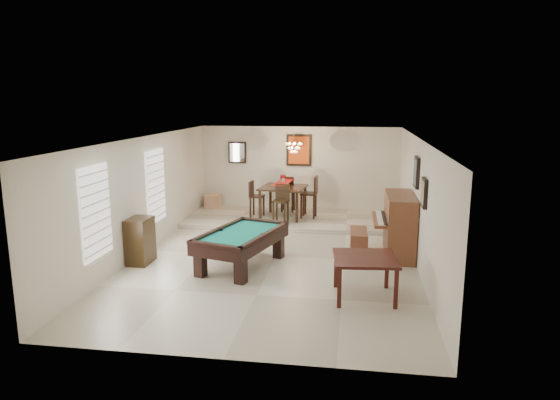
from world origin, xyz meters
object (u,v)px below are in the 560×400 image
(dining_chair_north, at_px, (288,194))
(piano_bench, at_px, (359,242))
(dining_chair_west, at_px, (257,199))
(dining_table, at_px, (283,200))
(apothecary_chest, at_px, (140,241))
(square_table, at_px, (364,277))
(flower_vase, at_px, (283,178))
(chandelier, at_px, (294,144))
(dining_chair_east, at_px, (309,197))
(dining_chair_south, at_px, (281,204))
(pool_table, at_px, (242,250))
(upright_piano, at_px, (392,225))
(corner_bench, at_px, (213,201))

(dining_chair_north, bearing_deg, piano_bench, 122.81)
(dining_chair_west, bearing_deg, dining_table, -81.13)
(dining_chair_west, bearing_deg, apothecary_chest, 162.70)
(square_table, distance_m, flower_vase, 5.77)
(piano_bench, bearing_deg, dining_chair_north, 120.33)
(chandelier, bearing_deg, dining_chair_east, 7.01)
(square_table, distance_m, dining_chair_east, 5.52)
(dining_chair_south, relative_size, chandelier, 1.76)
(dining_table, relative_size, dining_chair_south, 1.14)
(flower_vase, bearing_deg, square_table, -67.45)
(apothecary_chest, relative_size, chandelier, 1.63)
(pool_table, xyz_separation_m, flower_vase, (0.30, 3.99, 0.87))
(flower_vase, bearing_deg, dining_chair_west, -176.90)
(dining_chair_east, xyz_separation_m, chandelier, (-0.42, -0.05, 1.48))
(dining_chair_west, bearing_deg, flower_vase, -81.13)
(piano_bench, height_order, apothecary_chest, apothecary_chest)
(dining_chair_north, bearing_deg, dining_chair_west, 48.94)
(upright_piano, distance_m, flower_vase, 3.95)
(flower_vase, relative_size, chandelier, 0.38)
(upright_piano, bearing_deg, apothecary_chest, -165.49)
(dining_table, bearing_deg, upright_piano, -43.83)
(piano_bench, xyz_separation_m, chandelier, (-1.80, 2.74, 1.93))
(flower_vase, height_order, chandelier, chandelier)
(chandelier, bearing_deg, dining_table, 177.49)
(pool_table, xyz_separation_m, dining_chair_south, (0.33, 3.27, 0.29))
(apothecary_chest, relative_size, dining_chair_east, 0.82)
(dining_table, bearing_deg, dining_chair_north, 87.29)
(pool_table, distance_m, flower_vase, 4.10)
(dining_table, bearing_deg, apothecary_chest, -121.11)
(piano_bench, height_order, dining_chair_east, dining_chair_east)
(pool_table, relative_size, dining_table, 1.79)
(dining_table, relative_size, dining_chair_north, 1.13)
(dining_chair_south, relative_size, dining_chair_north, 0.99)
(piano_bench, distance_m, dining_chair_north, 4.11)
(apothecary_chest, xyz_separation_m, dining_chair_north, (2.50, 4.86, 0.16))
(dining_chair_east, relative_size, corner_bench, 2.55)
(flower_vase, bearing_deg, apothecary_chest, -121.11)
(flower_vase, relative_size, corner_bench, 0.49)
(upright_piano, height_order, apothecary_chest, upright_piano)
(flower_vase, bearing_deg, piano_bench, -52.63)
(pool_table, distance_m, corner_bench, 5.29)
(square_table, xyz_separation_m, dining_chair_south, (-2.15, 4.55, 0.28))
(dining_table, bearing_deg, corner_bench, 158.68)
(upright_piano, relative_size, chandelier, 2.73)
(pool_table, bearing_deg, dining_chair_north, 102.09)
(square_table, relative_size, dining_chair_west, 1.05)
(dining_table, height_order, flower_vase, flower_vase)
(square_table, xyz_separation_m, dining_chair_east, (-1.47, 5.31, 0.35))
(upright_piano, xyz_separation_m, corner_bench, (-5.13, 3.61, -0.35))
(dining_table, distance_m, flower_vase, 0.61)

